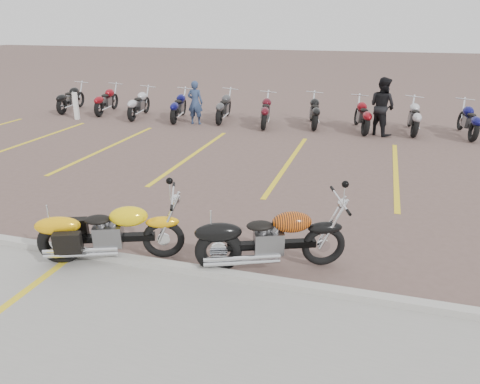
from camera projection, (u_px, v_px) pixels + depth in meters
The scene contains 9 objects.
ground at pixel (247, 223), 8.70m from camera, with size 100.00×100.00×0.00m, color brown.
curb at pixel (209, 273), 6.88m from camera, with size 60.00×0.18×0.12m, color #ADAAA3.
parking_stripes at pixel (288, 163), 12.29m from camera, with size 38.00×5.50×0.01m, color yellow, non-canonical shape.
yellow_cruiser at pixel (108, 234), 7.20m from camera, with size 2.13×0.96×0.92m.
flame_cruiser at pixel (267, 241), 6.96m from camera, with size 2.16×1.00×0.94m.
person_a at pixel (195, 103), 16.58m from camera, with size 0.56×0.37×1.53m, color navy.
person_b at pixel (382, 106), 14.97m from camera, with size 0.90×0.70×1.85m, color black.
bollard at pixel (76, 106), 17.45m from camera, with size 0.15×0.15×1.00m, color white.
bg_bike_row at pixel (243, 108), 16.80m from camera, with size 15.76×2.07×1.10m.
Camera 1 is at (2.17, -7.65, 3.58)m, focal length 35.00 mm.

